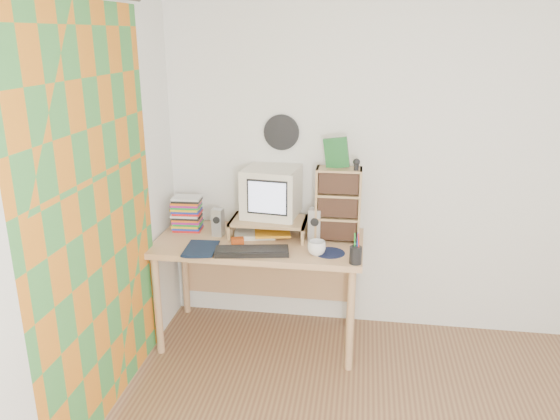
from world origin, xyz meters
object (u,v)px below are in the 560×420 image
(keyboard, at_px, (252,251))
(diary, at_px, (186,247))
(dvd_stack, at_px, (187,211))
(desk, at_px, (261,255))
(cd_rack, at_px, (338,205))
(crt_monitor, at_px, (270,194))
(mug, at_px, (317,248))

(keyboard, distance_m, diary, 0.44)
(dvd_stack, bearing_deg, desk, -10.09)
(keyboard, height_order, cd_rack, cd_rack)
(keyboard, xyz_separation_m, cd_rack, (0.52, 0.34, 0.23))
(crt_monitor, bearing_deg, desk, -114.98)
(desk, distance_m, crt_monitor, 0.44)
(crt_monitor, relative_size, diary, 1.46)
(dvd_stack, height_order, mug, dvd_stack)
(dvd_stack, bearing_deg, keyboard, -37.33)
(keyboard, xyz_separation_m, diary, (-0.44, -0.01, 0.01))
(desk, relative_size, mug, 11.96)
(dvd_stack, bearing_deg, mug, -22.16)
(desk, bearing_deg, crt_monitor, 58.12)
(crt_monitor, bearing_deg, dvd_stack, -170.86)
(crt_monitor, relative_size, keyboard, 0.77)
(dvd_stack, xyz_separation_m, diary, (0.11, -0.37, -0.11))
(desk, xyz_separation_m, keyboard, (-0.00, -0.30, 0.15))
(keyboard, bearing_deg, desk, 79.51)
(mug, bearing_deg, keyboard, -174.07)
(cd_rack, xyz_separation_m, mug, (-0.11, -0.29, -0.20))
(keyboard, bearing_deg, mug, -4.41)
(mug, distance_m, diary, 0.85)
(desk, bearing_deg, keyboard, -90.14)
(keyboard, distance_m, cd_rack, 0.66)
(dvd_stack, bearing_deg, cd_rack, -5.00)
(crt_monitor, distance_m, mug, 0.55)
(mug, xyz_separation_m, diary, (-0.85, -0.05, -0.02))
(crt_monitor, xyz_separation_m, dvd_stack, (-0.60, -0.02, -0.15))
(crt_monitor, height_order, mug, crt_monitor)
(desk, xyz_separation_m, crt_monitor, (0.05, 0.09, 0.42))
(crt_monitor, height_order, diary, crt_monitor)
(desk, height_order, diary, diary)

